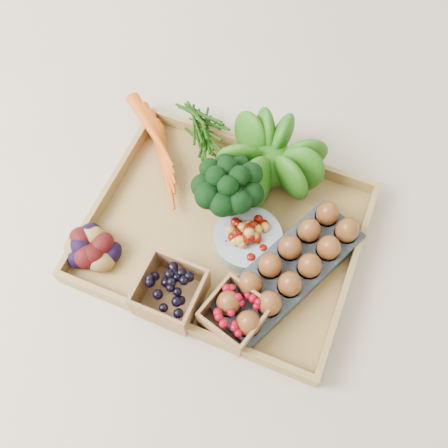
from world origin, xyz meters
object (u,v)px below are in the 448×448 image
at_px(egg_carton, 288,272).
at_px(cherry_bowl, 248,240).
at_px(broccoli, 227,197).
at_px(tray, 224,235).

bearing_deg(egg_carton, cherry_bowl, -175.40).
bearing_deg(egg_carton, broccoli, 175.54).
relative_size(tray, cherry_bowl, 3.90).
distance_m(broccoli, cherry_bowl, 0.10).
distance_m(cherry_bowl, egg_carton, 0.11).
distance_m(tray, cherry_bowl, 0.06).
xyz_separation_m(tray, cherry_bowl, (0.05, -0.00, 0.03)).
height_order(broccoli, cherry_bowl, broccoli).
height_order(cherry_bowl, egg_carton, egg_carton).
xyz_separation_m(tray, egg_carton, (0.15, -0.04, 0.03)).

